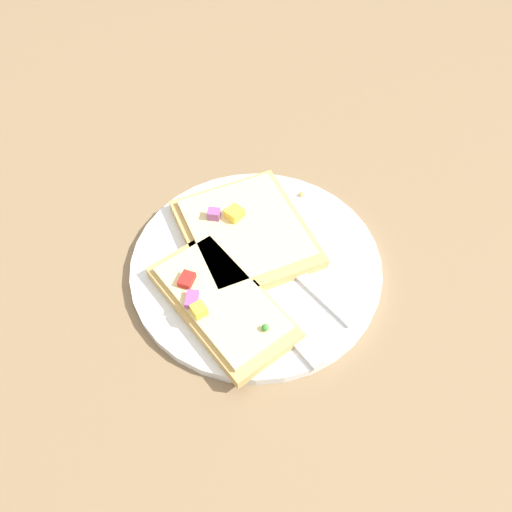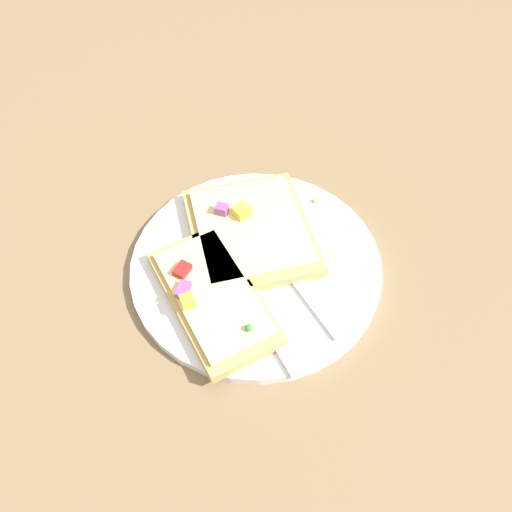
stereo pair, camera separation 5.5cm
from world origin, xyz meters
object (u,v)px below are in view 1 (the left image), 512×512
(plate, at_px, (256,264))
(knife, at_px, (267,305))
(fork, at_px, (281,257))
(pizza_slice_corner, at_px, (221,302))
(pizza_slice_main, at_px, (245,232))

(plate, relative_size, knife, 1.40)
(plate, relative_size, fork, 1.40)
(pizza_slice_corner, bearing_deg, fork, 96.84)
(plate, height_order, knife, knife)
(plate, bearing_deg, pizza_slice_corner, 13.70)
(pizza_slice_main, bearing_deg, knife, -9.49)
(fork, bearing_deg, plate, 59.60)
(plate, relative_size, pizza_slice_corner, 1.61)
(plate, distance_m, fork, 0.03)
(knife, distance_m, pizza_slice_corner, 0.05)
(fork, distance_m, pizza_slice_corner, 0.09)
(pizza_slice_corner, bearing_deg, knife, 52.18)
(fork, xyz_separation_m, pizza_slice_main, (0.01, -0.05, 0.01))
(pizza_slice_corner, bearing_deg, pizza_slice_main, 127.74)
(knife, relative_size, pizza_slice_corner, 1.15)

